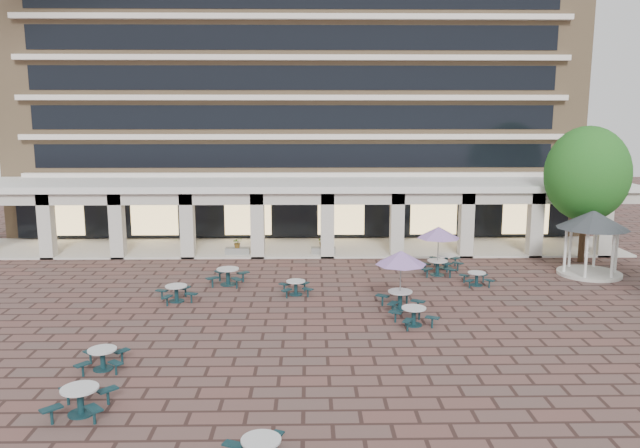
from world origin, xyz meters
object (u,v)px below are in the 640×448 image
at_px(planter_left, 238,249).
at_px(picnic_table_1, 80,398).
at_px(planter_right, 323,247).
at_px(gazebo, 593,227).

bearing_deg(planter_left, picnic_table_1, -96.32).
height_order(planter_left, planter_right, planter_right).
bearing_deg(picnic_table_1, planter_left, 83.99).
relative_size(planter_left, planter_right, 1.00).
xyz_separation_m(gazebo, planter_right, (-14.38, 4.93, -2.14)).
distance_m(gazebo, planter_right, 15.36).
bearing_deg(planter_right, planter_left, 180.00).
bearing_deg(planter_left, gazebo, -14.07).
bearing_deg(gazebo, picnic_table_1, -144.65).
bearing_deg(gazebo, planter_right, 161.08).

